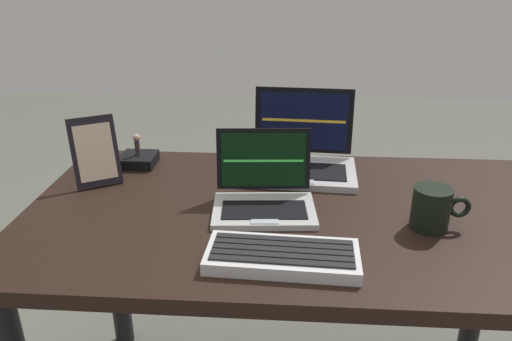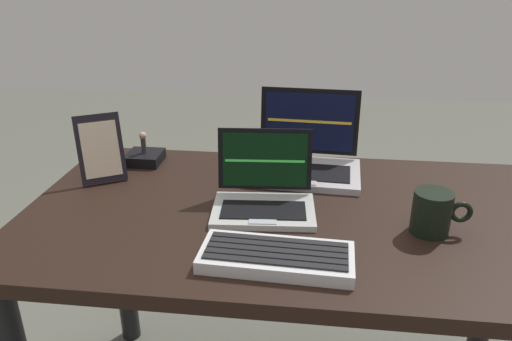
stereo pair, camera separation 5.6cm
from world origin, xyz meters
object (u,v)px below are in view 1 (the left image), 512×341
object	(u,v)px
photo_frame	(95,152)
figurine_stand	(139,160)
laptop_front	(264,195)
laptop_rear	(301,157)
external_keyboard	(282,256)
coffee_mug	(432,208)
figurine	(137,143)

from	to	relation	value
photo_frame	figurine_stand	bearing A→B (deg)	63.25
laptop_front	laptop_rear	size ratio (longest dim) A/B	0.80
external_keyboard	coffee_mug	size ratio (longest dim) A/B	2.40
external_keyboard	figurine_stand	distance (m)	0.67
figurine	photo_frame	bearing A→B (deg)	-116.75
laptop_front	figurine_stand	distance (m)	0.48
laptop_rear	photo_frame	size ratio (longest dim) A/B	1.74
external_keyboard	figurine_stand	xyz separation A→B (m)	(-0.45, 0.50, 0.00)
laptop_rear	external_keyboard	distance (m)	0.49
photo_frame	figurine_stand	xyz separation A→B (m)	(0.07, 0.14, -0.08)
laptop_rear	figurine	bearing A→B (deg)	178.50
figurine_stand	photo_frame	bearing A→B (deg)	-116.75
figurine_stand	figurine	size ratio (longest dim) A/B	1.56
figurine_stand	coffee_mug	bearing A→B (deg)	-22.80
figurine_stand	external_keyboard	bearing A→B (deg)	-48.11
laptop_front	external_keyboard	bearing A→B (deg)	-77.95
external_keyboard	laptop_rear	bearing A→B (deg)	84.51
coffee_mug	photo_frame	bearing A→B (deg)	167.60
figurine_stand	figurine	distance (m)	0.06
figurine	coffee_mug	world-z (taller)	coffee_mug
laptop_rear	coffee_mug	bearing A→B (deg)	-47.32
external_keyboard	figurine	world-z (taller)	figurine
laptop_rear	figurine_stand	xyz separation A→B (m)	(-0.50, 0.01, -0.03)
figurine	external_keyboard	bearing A→B (deg)	-48.11
figurine_stand	laptop_front	bearing A→B (deg)	-33.32
photo_frame	figurine	xyz separation A→B (m)	(0.07, 0.14, -0.02)
laptop_front	figurine	distance (m)	0.48
laptop_rear	coffee_mug	size ratio (longest dim) A/B	2.47
laptop_rear	coffee_mug	xyz separation A→B (m)	(0.29, -0.32, 0.01)
laptop_front	figurine_stand	xyz separation A→B (m)	(-0.40, 0.26, -0.02)
laptop_rear	external_keyboard	bearing A→B (deg)	-95.49
laptop_rear	figurine	distance (m)	0.50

